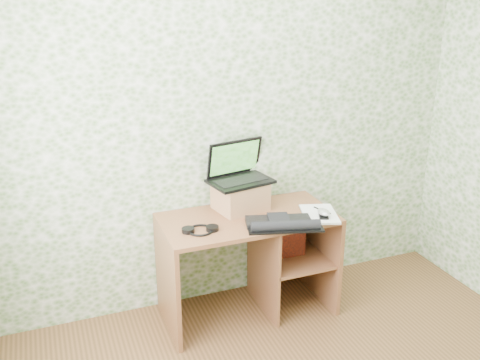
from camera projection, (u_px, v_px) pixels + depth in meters
name	position (u px, v px, depth m)	size (l,w,h in m)	color
wall_back	(232.00, 128.00, 3.76)	(3.50, 3.50, 0.00)	silver
desk	(256.00, 248.00, 3.82)	(1.20, 0.60, 0.75)	brown
riser	(240.00, 196.00, 3.77)	(0.33, 0.28, 0.20)	#9F6D47
laptop	(238.00, 172.00, 3.75)	(0.47, 0.37, 0.28)	black
keyboard	(282.00, 223.00, 3.51)	(0.50, 0.37, 0.07)	black
headphones	(200.00, 230.00, 3.45)	(0.24, 0.20, 0.03)	black
notepad	(319.00, 214.00, 3.69)	(0.23, 0.33, 0.02)	white
mouse	(324.00, 214.00, 3.63)	(0.07, 0.12, 0.04)	silver
pen	(322.00, 210.00, 3.73)	(0.01, 0.01, 0.15)	black
red_box	(290.00, 239.00, 3.86)	(0.22, 0.07, 0.27)	maroon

